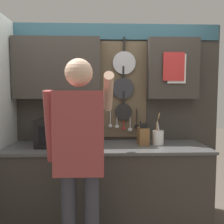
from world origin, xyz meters
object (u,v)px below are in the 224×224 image
object	(u,v)px
microwave	(62,132)
knife_block	(143,136)
utensil_crock	(158,137)
person	(80,149)

from	to	relation	value
microwave	knife_block	world-z (taller)	microwave
utensil_crock	knife_block	bearing A→B (deg)	-179.53
utensil_crock	person	xyz separation A→B (m)	(-0.79, -0.71, 0.05)
knife_block	person	world-z (taller)	person
knife_block	utensil_crock	distance (m)	0.17
knife_block	person	xyz separation A→B (m)	(-0.63, -0.70, 0.03)
knife_block	person	distance (m)	0.94
knife_block	microwave	bearing A→B (deg)	-179.96
microwave	knife_block	xyz separation A→B (m)	(0.91, 0.00, -0.05)
microwave	person	size ratio (longest dim) A/B	0.29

